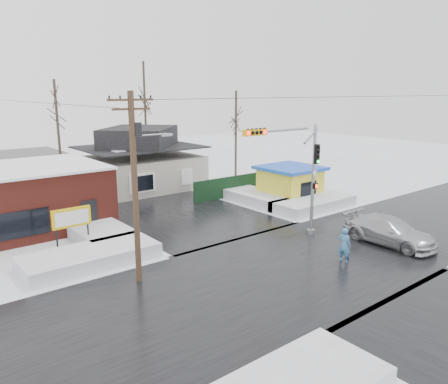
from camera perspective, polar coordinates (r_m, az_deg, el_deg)
ground at (r=24.05m, az=10.49°, el=-9.09°), size 120.00×120.00×0.00m
road_ns at (r=24.04m, az=10.49°, el=-9.07°), size 10.00×120.00×0.02m
road_ew at (r=24.04m, az=10.49°, el=-9.07°), size 120.00×10.00×0.02m
snowbank_nw at (r=24.42m, az=-17.02°, el=-8.10°), size 7.00×3.00×0.80m
snowbank_ne at (r=34.78m, az=11.60°, el=-1.48°), size 7.00×3.00×0.80m
snowbank_nside_w at (r=29.52m, az=-17.06°, el=-4.42°), size 3.00×8.00×0.80m
snowbank_nside_e at (r=36.72m, az=3.60°, el=-0.46°), size 3.00×8.00×0.80m
traffic_signal at (r=26.46m, az=9.53°, el=3.23°), size 6.05×0.68×7.00m
utility_pole at (r=20.45m, az=-11.45°, el=1.90°), size 3.15×0.44×9.00m
brick_building at (r=31.75m, az=-26.67°, el=-0.90°), size 12.20×8.20×4.12m
marquee_sign at (r=26.18m, az=-19.29°, el=-3.33°), size 2.20×0.21×2.55m
house at (r=41.57m, az=-10.89°, el=4.04°), size 10.40×8.40×5.76m
kiosk at (r=36.82m, az=8.61°, el=1.15°), size 4.60×4.60×2.88m
fence at (r=37.76m, az=1.01°, el=0.72°), size 8.00×0.12×1.80m
tree_far_left at (r=42.46m, az=-21.12°, el=10.84°), size 3.00×3.00×10.00m
tree_far_mid at (r=48.26m, az=-10.39°, el=13.55°), size 3.00×3.00×12.00m
tree_far_right at (r=45.05m, az=1.58°, el=10.76°), size 3.00×3.00×9.00m
pedestrian at (r=24.27m, az=15.44°, el=-6.73°), size 0.58×0.77×1.91m
car at (r=27.95m, az=20.80°, el=-4.80°), size 2.35×5.61×1.62m
shopping_bag at (r=24.88m, az=15.78°, el=-8.17°), size 0.30×0.20×0.35m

